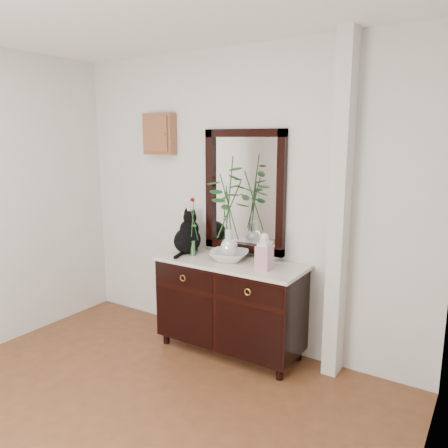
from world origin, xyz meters
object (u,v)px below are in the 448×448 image
Objects in this scene: sideboard at (230,302)px; lotus_bowl at (229,256)px; ginger_jar at (264,251)px; cat at (187,232)px.

lotus_bowl is at bearing 139.41° from sideboard.
sideboard is 4.23× the size of ginger_jar.
ginger_jar reaches higher than sideboard.
sideboard is 0.42m from lotus_bowl.
cat is 0.86m from ginger_jar.
lotus_bowl is (0.47, -0.02, -0.16)m from cat.
cat reaches higher than sideboard.
cat is at bearing 173.94° from ginger_jar.
cat is 1.16× the size of lotus_bowl.
cat is 1.26× the size of ginger_jar.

